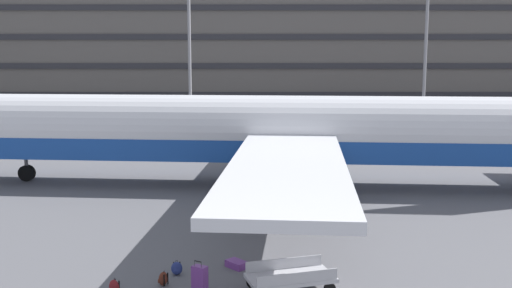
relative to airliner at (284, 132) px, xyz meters
name	(u,v)px	position (x,y,z in m)	size (l,w,h in m)	color
ground_plane	(378,187)	(5.01, -0.37, -2.91)	(600.00, 600.00, 0.00)	#5B5B60
terminal_structure	(305,38)	(5.01, 51.60, 6.13)	(147.67, 15.09, 18.08)	#605B56
airliner	(284,132)	(0.00, 0.00, 0.00)	(42.34, 34.42, 10.22)	silver
light_mast_center_left	(430,11)	(17.86, 36.65, 8.77)	(1.80, 0.50, 20.04)	gray
suitcase_upright	(239,264)	(-2.03, -12.35, -2.80)	(0.81, 0.82, 0.23)	#72388C
suitcase_small	(202,279)	(-3.06, -14.46, -2.47)	(0.52, 0.45, 1.02)	#72388C
backpack_teal	(165,279)	(-4.26, -13.89, -2.70)	(0.38, 0.41, 0.49)	#592619
backpack_navy	(117,287)	(-5.62, -14.56, -2.70)	(0.43, 0.41, 0.49)	maroon
backpack_purple	(179,269)	(-3.94, -13.01, -2.70)	(0.39, 0.29, 0.48)	navy
baggage_cart	(293,278)	(-0.34, -14.33, -2.49)	(3.36, 1.97, 0.82)	#B7B7BC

